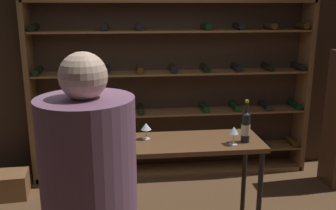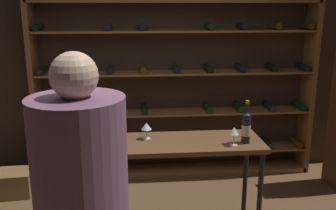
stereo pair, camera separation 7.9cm
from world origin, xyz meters
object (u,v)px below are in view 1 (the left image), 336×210
at_px(wine_glass_stemmed_right, 146,127).
at_px(wine_crate, 6,185).
at_px(tasting_table, 181,154).
at_px(wine_bottle_amber_reserve, 246,127).
at_px(wine_glass_stemmed_center, 234,131).
at_px(wine_bottle_gold_foil, 113,135).
at_px(wine_rack, 173,91).

bearing_deg(wine_glass_stemmed_right, wine_crate, 147.55).
distance_m(tasting_table, wine_bottle_amber_reserve, 0.60).
bearing_deg(wine_glass_stemmed_center, wine_bottle_gold_foil, -178.34).
relative_size(wine_bottle_gold_foil, wine_glass_stemmed_center, 2.26).
xyz_separation_m(tasting_table, wine_bottle_amber_reserve, (0.53, -0.08, 0.25)).
xyz_separation_m(wine_rack, wine_glass_stemmed_right, (-0.42, -1.41, 0.00)).
bearing_deg(wine_bottle_amber_reserve, tasting_table, 170.99).
height_order(wine_rack, wine_glass_stemmed_center, wine_rack).
height_order(tasting_table, wine_glass_stemmed_center, wine_glass_stemmed_center).
bearing_deg(wine_rack, wine_crate, -167.60).
xyz_separation_m(wine_crate, wine_glass_stemmed_right, (1.54, -0.98, 0.95)).
height_order(wine_crate, wine_glass_stemmed_center, wine_glass_stemmed_center).
relative_size(wine_rack, wine_glass_stemmed_right, 23.75).
bearing_deg(wine_bottle_gold_foil, wine_glass_stemmed_right, 41.74).
distance_m(wine_bottle_amber_reserve, wine_glass_stemmed_center, 0.13).
bearing_deg(wine_bottle_amber_reserve, wine_bottle_gold_foil, -175.96).
height_order(wine_bottle_amber_reserve, wine_glass_stemmed_center, wine_bottle_amber_reserve).
height_order(wine_glass_stemmed_right, wine_glass_stemmed_center, wine_glass_stemmed_center).
distance_m(tasting_table, wine_glass_stemmed_right, 0.38).
distance_m(wine_glass_stemmed_right, wine_glass_stemmed_center, 0.75).
distance_m(tasting_table, wine_glass_stemmed_center, 0.50).
height_order(tasting_table, wine_bottle_gold_foil, wine_bottle_gold_foil).
relative_size(wine_rack, wine_bottle_amber_reserve, 9.36).
bearing_deg(tasting_table, wine_rack, 85.47).
height_order(wine_bottle_amber_reserve, wine_glass_stemmed_right, wine_bottle_amber_reserve).
relative_size(wine_rack, wine_bottle_gold_foil, 9.69).
xyz_separation_m(tasting_table, wine_bottle_gold_foil, (-0.57, -0.16, 0.25)).
distance_m(wine_bottle_amber_reserve, wine_bottle_gold_foil, 1.11).
xyz_separation_m(wine_bottle_gold_foil, wine_glass_stemmed_center, (0.99, 0.03, -0.01)).
xyz_separation_m(tasting_table, wine_crate, (-1.84, 1.06, -0.72)).
distance_m(wine_rack, wine_crate, 2.22).
height_order(wine_rack, wine_glass_stemmed_right, wine_rack).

